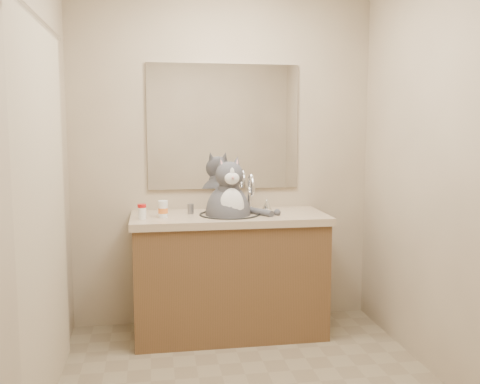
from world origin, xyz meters
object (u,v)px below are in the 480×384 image
pill_bottle_redcap (142,211)px  pill_bottle_orange (163,209)px  cat (229,209)px  grey_canister (191,209)px

pill_bottle_redcap → pill_bottle_orange: (0.14, 0.04, 0.00)m
cat → grey_canister: 0.27m
pill_bottle_redcap → grey_canister: size_ratio=1.41×
pill_bottle_redcap → grey_canister: pill_bottle_redcap is taller
cat → grey_canister: (-0.25, 0.09, -0.00)m
cat → pill_bottle_redcap: bearing=-178.6°
pill_bottle_redcap → grey_canister: (0.33, 0.16, -0.01)m
pill_bottle_redcap → pill_bottle_orange: 0.14m
pill_bottle_orange → grey_canister: size_ratio=1.61×
pill_bottle_orange → pill_bottle_redcap: bearing=-163.5°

